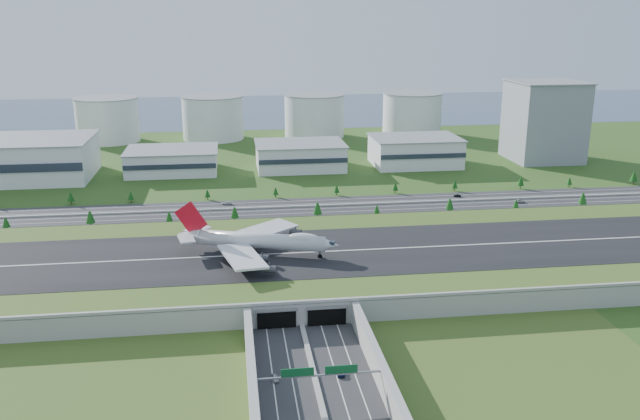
{
  "coord_description": "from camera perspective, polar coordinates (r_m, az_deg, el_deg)",
  "views": [
    {
      "loc": [
        -21.8,
        -257.42,
        102.15
      ],
      "look_at": [
        17.71,
        35.0,
        15.63
      ],
      "focal_mm": 38.0,
      "sensor_mm": 36.0,
      "label": 1
    }
  ],
  "objects": [
    {
      "name": "boeing_747",
      "position": [
        273.28,
        -5.31,
        -2.56
      ],
      "size": [
        65.78,
        61.2,
        21.05
      ],
      "rotation": [
        0.0,
        0.0,
        -0.32
      ],
      "color": "silver",
      "rests_on": "airfield_deck"
    },
    {
      "name": "bay_water",
      "position": [
        744.77,
        -6.01,
        8.37
      ],
      "size": [
        1200.0,
        260.0,
        0.06
      ],
      "primitive_type": "cube",
      "color": "#344664",
      "rests_on": "ground"
    },
    {
      "name": "tree_row",
      "position": [
        365.72,
        -0.63,
        0.86
      ],
      "size": [
        499.9,
        48.7,
        8.43
      ],
      "color": "#3D2819",
      "rests_on": "ground"
    },
    {
      "name": "car_5",
      "position": [
        396.4,
        11.48,
        1.2
      ],
      "size": [
        4.44,
        2.28,
        1.4
      ],
      "primitive_type": "imported",
      "rotation": [
        0.0,
        0.0,
        -1.77
      ],
      "color": "black",
      "rests_on": "ground"
    },
    {
      "name": "ground",
      "position": [
        277.8,
        -2.67,
        -5.25
      ],
      "size": [
        1200.0,
        1200.0,
        0.0
      ],
      "primitive_type": "plane",
      "color": "#2B4816",
      "rests_on": "ground"
    },
    {
      "name": "sign_gantry_near",
      "position": [
        189.48,
        -0.04,
        -13.82
      ],
      "size": [
        38.7,
        0.7,
        9.8
      ],
      "color": "gray",
      "rests_on": "ground"
    },
    {
      "name": "car_6",
      "position": [
        392.72,
        16.46,
        0.73
      ],
      "size": [
        6.61,
        4.12,
        1.71
      ],
      "primitive_type": "imported",
      "rotation": [
        0.0,
        0.0,
        1.35
      ],
      "color": "#B6B7BB",
      "rests_on": "ground"
    },
    {
      "name": "car_0",
      "position": [
        201.28,
        -3.8,
        -13.91
      ],
      "size": [
        2.19,
        4.48,
        1.47
      ],
      "primitive_type": "imported",
      "rotation": [
        0.0,
        0.0,
        0.11
      ],
      "color": "#A7A7AB",
      "rests_on": "ground"
    },
    {
      "name": "hangar_mid_b",
      "position": [
        459.5,
        -1.69,
        4.57
      ],
      "size": [
        58.0,
        42.0,
        17.0
      ],
      "primitive_type": "cube",
      "color": "silver",
      "rests_on": "ground"
    },
    {
      "name": "fuel_tank_d",
      "position": [
        594.74,
        7.75,
        8.01
      ],
      "size": [
        50.0,
        50.0,
        35.0
      ],
      "primitive_type": "cylinder",
      "color": "silver",
      "rests_on": "ground"
    },
    {
      "name": "fuel_tank_a",
      "position": [
        582.04,
        -17.46,
        7.23
      ],
      "size": [
        50.0,
        50.0,
        35.0
      ],
      "primitive_type": "cylinder",
      "color": "silver",
      "rests_on": "ground"
    },
    {
      "name": "north_expressway",
      "position": [
        367.55,
        -3.99,
        0.17
      ],
      "size": [
        560.0,
        36.0,
        0.12
      ],
      "primitive_type": "cube",
      "color": "#28282B",
      "rests_on": "ground"
    },
    {
      "name": "fuel_tank_c",
      "position": [
        578.17,
        -0.48,
        7.92
      ],
      "size": [
        50.0,
        50.0,
        35.0
      ],
      "primitive_type": "cylinder",
      "color": "silver",
      "rests_on": "ground"
    },
    {
      "name": "fuel_tank_b",
      "position": [
        573.85,
        -9.01,
        7.66
      ],
      "size": [
        50.0,
        50.0,
        35.0
      ],
      "primitive_type": "cylinder",
      "color": "silver",
      "rests_on": "ground"
    },
    {
      "name": "airfield_deck",
      "position": [
        276.23,
        -2.68,
        -4.46
      ],
      "size": [
        520.0,
        100.0,
        9.2
      ],
      "color": "gray",
      "rests_on": "ground"
    },
    {
      "name": "hangar_mid_a",
      "position": [
        458.91,
        -12.33,
        4.06
      ],
      "size": [
        58.0,
        42.0,
        15.0
      ],
      "primitive_type": "cube",
      "color": "silver",
      "rests_on": "ground"
    },
    {
      "name": "car_2",
      "position": [
        203.7,
        1.82,
        -13.51
      ],
      "size": [
        3.23,
        5.18,
        1.34
      ],
      "primitive_type": "imported",
      "rotation": [
        0.0,
        0.0,
        2.92
      ],
      "color": "#0D1B41",
      "rests_on": "ground"
    },
    {
      "name": "office_tower",
      "position": [
        509.36,
        18.36,
        7.09
      ],
      "size": [
        46.0,
        46.0,
        55.0
      ],
      "primitive_type": "cube",
      "color": "gray",
      "rests_on": "ground"
    },
    {
      "name": "underpass_road",
      "position": [
        187.57,
        0.14,
        -15.42
      ],
      "size": [
        38.8,
        120.4,
        8.0
      ],
      "color": "#28282B",
      "rests_on": "ground"
    },
    {
      "name": "hangar_mid_c",
      "position": [
        474.18,
        8.0,
        4.91
      ],
      "size": [
        58.0,
        42.0,
        19.0
      ],
      "primitive_type": "cube",
      "color": "silver",
      "rests_on": "ground"
    },
    {
      "name": "car_7",
      "position": [
        376.46,
        -7.9,
        0.58
      ],
      "size": [
        5.71,
        2.77,
        1.6
      ],
      "primitive_type": "imported",
      "rotation": [
        0.0,
        0.0,
        -1.67
      ],
      "color": "silver",
      "rests_on": "ground"
    }
  ]
}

